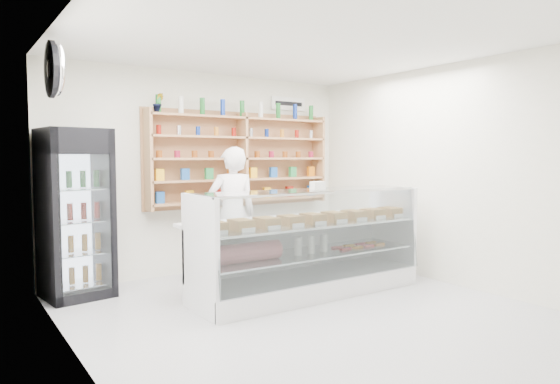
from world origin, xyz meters
TOP-DOWN VIEW (x-y plane):
  - room at (0.00, 0.00)m, footprint 5.00×5.00m
  - display_counter at (0.45, 0.71)m, footprint 2.85×0.85m
  - shop_worker at (0.02, 1.79)m, footprint 0.72×0.55m
  - drinks_cooler at (-1.85, 2.11)m, footprint 0.78×0.77m
  - wall_shelving at (0.50, 2.34)m, footprint 2.84×0.28m
  - potted_plant at (-0.75, 2.34)m, footprint 0.15×0.13m
  - security_mirror at (-2.17, 1.20)m, footprint 0.15×0.50m
  - wall_sign at (1.40, 2.47)m, footprint 0.62×0.03m

SIDE VIEW (x-z plane):
  - display_counter at x=0.45m, z-range -0.28..0.97m
  - shop_worker at x=0.02m, z-range 0.00..1.76m
  - drinks_cooler at x=-1.85m, z-range 0.00..1.95m
  - room at x=0.00m, z-range -1.10..3.90m
  - wall_shelving at x=0.50m, z-range 0.93..2.26m
  - potted_plant at x=-0.75m, z-range 2.20..2.45m
  - security_mirror at x=-2.17m, z-range 2.20..2.70m
  - wall_sign at x=1.40m, z-range 2.35..2.55m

